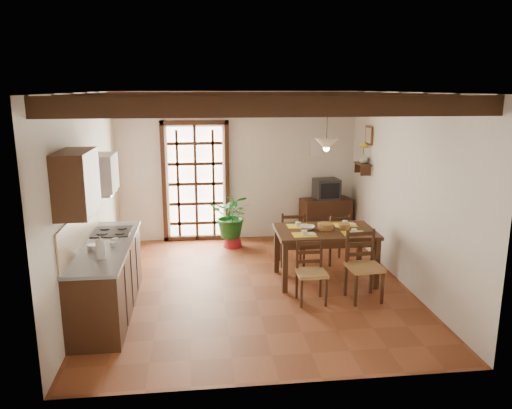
{
  "coord_description": "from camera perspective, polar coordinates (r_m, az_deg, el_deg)",
  "views": [
    {
      "loc": [
        -0.75,
        -6.84,
        2.86
      ],
      "look_at": [
        0.1,
        0.4,
        1.15
      ],
      "focal_mm": 35.0,
      "sensor_mm": 36.0,
      "label": 1
    }
  ],
  "objects": [
    {
      "name": "range_hood",
      "position": [
        7.0,
        -17.33,
        3.35
      ],
      "size": [
        0.38,
        0.6,
        0.54
      ],
      "color": "white",
      "rests_on": "room_shell"
    },
    {
      "name": "chair_far_left",
      "position": [
        8.29,
        4.1,
        -4.93
      ],
      "size": [
        0.44,
        0.42,
        0.91
      ],
      "rotation": [
        0.0,
        0.0,
        3.1
      ],
      "color": "#A97E48",
      "rests_on": "ground_plane"
    },
    {
      "name": "crt_tv",
      "position": [
        9.56,
        8.05,
        1.78
      ],
      "size": [
        0.49,
        0.46,
        0.38
      ],
      "rotation": [
        0.0,
        0.0,
        0.11
      ],
      "color": "black",
      "rests_on": "sideboard"
    },
    {
      "name": "chair_near_left",
      "position": [
        6.91,
        6.3,
        -8.94
      ],
      "size": [
        0.39,
        0.37,
        0.85
      ],
      "rotation": [
        0.0,
        0.0,
        0.01
      ],
      "color": "#A97E48",
      "rests_on": "ground_plane"
    },
    {
      "name": "pendant_lamp",
      "position": [
        7.36,
        8.06,
        6.97
      ],
      "size": [
        0.36,
        0.36,
        0.84
      ],
      "color": "black",
      "rests_on": "room_shell"
    },
    {
      "name": "sideboard",
      "position": [
        9.7,
        7.93,
        -1.62
      ],
      "size": [
        1.0,
        0.58,
        0.8
      ],
      "primitive_type": "cube",
      "rotation": [
        0.0,
        0.0,
        0.17
      ],
      "color": "#331C10",
      "rests_on": "ground_plane"
    },
    {
      "name": "french_door",
      "position": [
        9.44,
        -6.9,
        2.84
      ],
      "size": [
        1.26,
        0.11,
        2.32
      ],
      "color": "white",
      "rests_on": "ground_plane"
    },
    {
      "name": "plant_pot",
      "position": [
        9.21,
        -2.68,
        -4.17
      ],
      "size": [
        0.35,
        0.35,
        0.22
      ],
      "primitive_type": "cone",
      "color": "maroon",
      "rests_on": "ground_plane"
    },
    {
      "name": "shelf_vase",
      "position": [
        9.0,
        12.15,
        5.19
      ],
      "size": [
        0.15,
        0.15,
        0.15
      ],
      "primitive_type": "imported",
      "color": "#B2BFB2",
      "rests_on": "wall_shelf"
    },
    {
      "name": "counter_items",
      "position": [
        6.72,
        -16.78,
        -3.82
      ],
      "size": [
        0.5,
        1.43,
        0.25
      ],
      "color": "black",
      "rests_on": "kitchen_counter"
    },
    {
      "name": "shelf_flowers",
      "position": [
        8.98,
        12.21,
        6.5
      ],
      "size": [
        0.14,
        0.14,
        0.36
      ],
      "color": "yellow",
      "rests_on": "shelf_vase"
    },
    {
      "name": "room_shell",
      "position": [
        6.96,
        -0.44,
        4.57
      ],
      "size": [
        4.52,
        5.02,
        2.81
      ],
      "color": "silver",
      "rests_on": "ground_plane"
    },
    {
      "name": "upper_cabinet",
      "position": [
        5.79,
        -19.84,
        2.35
      ],
      "size": [
        0.35,
        0.8,
        0.7
      ],
      "primitive_type": "cube",
      "color": "#331C10",
      "rests_on": "room_shell"
    },
    {
      "name": "table_bowl",
      "position": [
        7.49,
        5.89,
        -2.64
      ],
      "size": [
        0.26,
        0.26,
        0.05
      ],
      "primitive_type": "imported",
      "rotation": [
        0.0,
        0.0,
        -0.21
      ],
      "color": "white",
      "rests_on": "dining_table"
    },
    {
      "name": "potted_plant",
      "position": [
        9.09,
        -2.71,
        -1.4
      ],
      "size": [
        2.31,
        2.11,
        2.16
      ],
      "primitive_type": "imported",
      "rotation": [
        0.0,
        0.0,
        -0.26
      ],
      "color": "#144C19",
      "rests_on": "ground_plane"
    },
    {
      "name": "ground_plane",
      "position": [
        7.45,
        -0.41,
        -9.37
      ],
      "size": [
        5.0,
        5.0,
        0.0
      ],
      "primitive_type": "plane",
      "color": "brown"
    },
    {
      "name": "dining_table",
      "position": [
        7.54,
        7.91,
        -3.62
      ],
      "size": [
        1.48,
        0.96,
        0.8
      ],
      "rotation": [
        0.0,
        0.0,
        -0.01
      ],
      "color": "#392012",
      "rests_on": "ground_plane"
    },
    {
      "name": "fuse_box",
      "position": [
        9.65,
        6.88,
        6.51
      ],
      "size": [
        0.25,
        0.03,
        0.32
      ],
      "primitive_type": "cube",
      "color": "white",
      "rests_on": "room_shell"
    },
    {
      "name": "kitchen_counter",
      "position": [
        6.79,
        -16.63,
        -7.96
      ],
      "size": [
        0.64,
        2.25,
        1.38
      ],
      "color": "#331C10",
      "rests_on": "ground_plane"
    },
    {
      "name": "framed_picture",
      "position": [
        8.98,
        12.78,
        7.71
      ],
      "size": [
        0.03,
        0.32,
        0.32
      ],
      "color": "brown",
      "rests_on": "room_shell"
    },
    {
      "name": "chair_near_right",
      "position": [
        7.08,
        12.17,
        -8.29
      ],
      "size": [
        0.48,
        0.46,
        0.96
      ],
      "rotation": [
        0.0,
        0.0,
        0.09
      ],
      "color": "#A97E48",
      "rests_on": "ground_plane"
    },
    {
      "name": "wall_shelf",
      "position": [
        9.02,
        12.1,
        4.31
      ],
      "size": [
        0.2,
        0.42,
        0.2
      ],
      "color": "#331C10",
      "rests_on": "room_shell"
    },
    {
      "name": "ceiling_beams",
      "position": [
        6.88,
        -0.45,
        11.78
      ],
      "size": [
        4.5,
        4.34,
        0.2
      ],
      "color": "black",
      "rests_on": "room_shell"
    },
    {
      "name": "chair_far_right",
      "position": [
        8.45,
        9.04,
        -4.84
      ],
      "size": [
        0.46,
        0.44,
        0.85
      ],
      "rotation": [
        0.0,
        0.0,
        3.34
      ],
      "color": "#A97E48",
      "rests_on": "ground_plane"
    },
    {
      "name": "table_setting",
      "position": [
        7.49,
        7.95,
        -2.32
      ],
      "size": [
        1.07,
        0.71,
        0.1
      ],
      "rotation": [
        0.0,
        0.0,
        -0.01
      ],
      "color": "yellow",
      "rests_on": "dining_table"
    }
  ]
}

